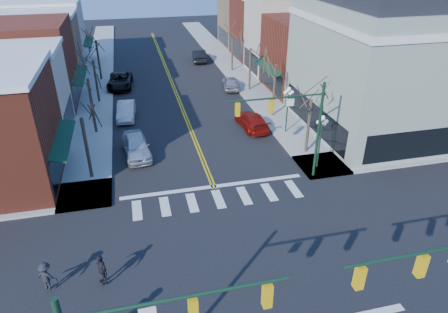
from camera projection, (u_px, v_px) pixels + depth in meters
ground at (244, 263)px, 21.52m from camera, size 160.00×160.00×0.00m
sidewalk_left at (93, 128)px, 36.78m from camera, size 3.50×70.00×0.15m
sidewalk_right at (272, 111)px, 40.38m from camera, size 3.50×70.00×0.15m
bldg_left_stucco_a at (2, 98)px, 33.21m from camera, size 10.00×7.00×7.50m
bldg_left_brick_b at (20, 66)px, 39.81m from camera, size 10.00×9.00×8.50m
bldg_left_tan at (35, 50)px, 47.03m from camera, size 10.00×7.50×7.80m
bldg_left_stucco_b at (44, 35)px, 53.56m from camera, size 10.00×8.00×8.20m
bldg_right_brick_a at (314, 55)px, 44.81m from camera, size 10.00×8.50×8.00m
bldg_right_stucco at (289, 32)px, 50.96m from camera, size 10.00×7.00×10.00m
bldg_right_brick_b at (269, 27)px, 57.72m from camera, size 10.00×8.00×8.50m
bldg_right_tan at (253, 17)px, 64.44m from camera, size 10.00×8.00×9.00m
victorian_corner at (384, 55)px, 34.13m from camera, size 12.25×14.25×13.30m
traffic_mast_far_right at (295, 120)px, 26.74m from camera, size 6.60×0.28×7.20m
lamppost_corner at (321, 133)px, 29.06m from camera, size 0.36×0.36×4.33m
lamppost_midblock at (288, 102)px, 34.61m from camera, size 0.36×0.36×4.33m
tree_left_a at (87, 149)px, 28.06m from camera, size 0.24×0.24×4.76m
tree_left_b at (92, 107)px, 34.83m from camera, size 0.24×0.24×5.04m
tree_left_c at (96, 82)px, 41.78m from camera, size 0.24×0.24×4.55m
tree_left_d at (99, 61)px, 48.54m from camera, size 0.24×0.24×4.90m
tree_right_a at (308, 127)px, 31.55m from camera, size 0.24×0.24×4.62m
tree_right_b at (274, 91)px, 38.25m from camera, size 0.24×0.24×5.18m
tree_right_c at (250, 70)px, 45.17m from camera, size 0.24×0.24×4.83m
tree_right_d at (232, 52)px, 51.98m from camera, size 0.24×0.24×4.97m
car_left_near at (136, 146)px, 31.90m from camera, size 2.48×5.14×1.69m
car_left_mid at (126, 111)px, 38.75m from camera, size 1.93×4.66×1.50m
car_left_far at (120, 81)px, 46.87m from camera, size 3.18×5.99×1.60m
car_right_near at (252, 121)px, 36.64m from camera, size 2.35×5.12×1.45m
car_right_mid at (230, 83)px, 46.43m from camera, size 2.28×4.50×1.47m
car_right_far at (199, 55)px, 57.08m from camera, size 2.26×5.22×1.67m
pedestrian_dark_a at (102, 269)px, 19.71m from camera, size 0.83×1.08×1.71m
pedestrian_dark_b at (46, 276)px, 19.39m from camera, size 1.17×0.94×1.58m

